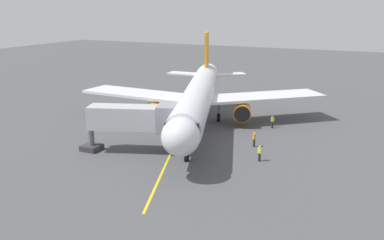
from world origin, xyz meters
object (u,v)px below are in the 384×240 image
object	(u,v)px
airplane	(198,97)
tug_near_nose	(154,102)
ground_crew_loader	(254,139)
ground_crew_wing_walker	(272,122)
ground_crew_marshaller	(260,153)
jet_bridge	(140,119)

from	to	relation	value
airplane	tug_near_nose	distance (m)	14.23
ground_crew_loader	tug_near_nose	size ratio (longest dim) A/B	0.63
ground_crew_loader	ground_crew_wing_walker	bearing A→B (deg)	-88.46
ground_crew_marshaller	ground_crew_loader	bearing A→B (deg)	-65.56
ground_crew_marshaller	ground_crew_wing_walker	distance (m)	13.07
tug_near_nose	airplane	bearing A→B (deg)	145.54
jet_bridge	ground_crew_marshaller	world-z (taller)	jet_bridge
ground_crew_marshaller	tug_near_nose	world-z (taller)	ground_crew_marshaller
ground_crew_marshaller	jet_bridge	bearing A→B (deg)	12.25
ground_crew_loader	airplane	bearing A→B (deg)	-29.39
tug_near_nose	ground_crew_loader	bearing A→B (deg)	147.77
ground_crew_wing_walker	jet_bridge	bearing A→B (deg)	56.07
airplane	jet_bridge	world-z (taller)	airplane
ground_crew_marshaller	ground_crew_wing_walker	size ratio (longest dim) A/B	1.00
ground_crew_wing_walker	ground_crew_marshaller	bearing A→B (deg)	99.67
jet_bridge	ground_crew_loader	bearing A→B (deg)	-146.62
airplane	ground_crew_marshaller	xyz separation A→B (m)	(-11.45, 9.67, -3.12)
jet_bridge	ground_crew_loader	distance (m)	13.20
jet_bridge	ground_crew_wing_walker	xyz separation A→B (m)	(-10.52, -15.64, -2.88)
airplane	ground_crew_loader	distance (m)	11.33
airplane	ground_crew_loader	bearing A→B (deg)	150.61
ground_crew_wing_walker	ground_crew_loader	world-z (taller)	same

